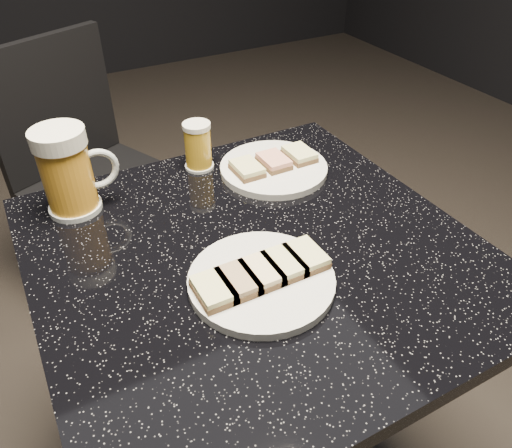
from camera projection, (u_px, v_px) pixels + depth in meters
The scene contains 8 objects.
plate_large at pixel (261, 280), 0.75m from camera, with size 0.22×0.22×0.01m, color silver.
plate_small at pixel (274, 168), 1.01m from camera, with size 0.22×0.22×0.01m, color silver.
table at pixel (256, 344), 0.97m from camera, with size 0.70×0.70×0.75m.
beer_mug at pixel (68, 171), 0.86m from camera, with size 0.14×0.09×0.16m.
beer_tumbler at pixel (198, 146), 1.00m from camera, with size 0.06×0.06×0.10m.
chair at pixel (89, 168), 1.52m from camera, with size 0.53×0.53×0.87m.
canapes_on_plate_large at pixel (261, 272), 0.74m from camera, with size 0.21×0.07×0.02m.
canapes_on_plate_small at pixel (274, 161), 1.00m from camera, with size 0.17×0.07×0.02m.
Camera 1 is at (-0.30, -0.55, 1.28)m, focal length 35.00 mm.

